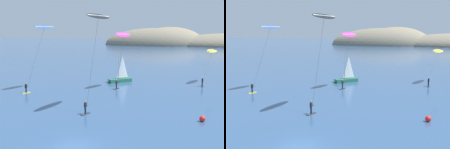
% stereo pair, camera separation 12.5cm
% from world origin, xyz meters
% --- Properties ---
extents(ground_plane, '(600.00, 600.00, 0.00)m').
position_xyz_m(ground_plane, '(0.00, 0.00, 0.00)').
color(ground_plane, '#2D4C75').
extents(headland_island, '(121.07, 45.14, 25.64)m').
position_xyz_m(headland_island, '(-0.78, 179.81, 0.00)').
color(headland_island, '#7A705B').
rests_on(headland_island, ground).
extents(sailboat_near, '(4.91, 4.87, 5.70)m').
position_xyz_m(sailboat_near, '(-4.99, 31.87, 0.64)').
color(sailboat_near, '#23664C').
rests_on(sailboat_near, ground).
extents(kitesurfer_blue, '(2.95, 7.77, 11.25)m').
position_xyz_m(kitesurfer_blue, '(-15.88, 21.86, 10.02)').
color(kitesurfer_blue, yellow).
rests_on(kitesurfer_blue, ground).
extents(kitesurfer_yellow, '(3.31, 8.69, 6.67)m').
position_xyz_m(kitesurfer_yellow, '(12.55, 37.02, 5.87)').
color(kitesurfer_yellow, '#2D2D33').
rests_on(kitesurfer_yellow, ground).
extents(kitesurfer_magenta, '(2.53, 5.26, 10.09)m').
position_xyz_m(kitesurfer_magenta, '(-2.97, 27.27, 8.77)').
color(kitesurfer_magenta, '#2D2D33').
rests_on(kitesurfer_magenta, ground).
extents(kitesurfer_black, '(1.92, 7.46, 12.55)m').
position_xyz_m(kitesurfer_black, '(-2.48, 12.97, 11.19)').
color(kitesurfer_black, '#2D2D33').
rests_on(kitesurfer_black, ground).
extents(marker_buoy, '(0.70, 0.70, 0.70)m').
position_xyz_m(marker_buoy, '(10.96, 10.98, 0.35)').
color(marker_buoy, red).
rests_on(marker_buoy, ground).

